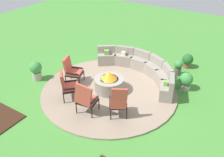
{
  "coord_description": "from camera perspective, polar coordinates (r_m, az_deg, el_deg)",
  "views": [
    {
      "loc": [
        4.08,
        -6.25,
        5.15
      ],
      "look_at": [
        0.0,
        0.2,
        0.45
      ],
      "focal_mm": 38.69,
      "sensor_mm": 36.0,
      "label": 1
    }
  ],
  "objects": [
    {
      "name": "lounge_chair_front_left",
      "position": [
        9.31,
        -9.43,
        1.98
      ],
      "size": [
        0.75,
        0.7,
        1.06
      ],
      "rotation": [
        0.0,
        0.0,
        5.02
      ],
      "color": "black",
      "rests_on": "patio_circle"
    },
    {
      "name": "ground_plane",
      "position": [
        9.07,
        -0.68,
        -2.98
      ],
      "size": [
        24.0,
        24.0,
        0.0
      ],
      "primitive_type": "plane",
      "color": "#478C38"
    },
    {
      "name": "potted_plant_0",
      "position": [
        10.02,
        -17.52,
        1.96
      ],
      "size": [
        0.49,
        0.49,
        0.78
      ],
      "color": "#A89E8E",
      "rests_on": "ground_plane"
    },
    {
      "name": "lounge_chair_back_left",
      "position": [
        7.66,
        -6.24,
        -4.68
      ],
      "size": [
        0.69,
        0.62,
        1.17
      ],
      "rotation": [
        0.0,
        0.0,
        6.42
      ],
      "color": "black",
      "rests_on": "patio_circle"
    },
    {
      "name": "lounge_chair_back_right",
      "position": [
        7.5,
        1.52,
        -5.44
      ],
      "size": [
        0.76,
        0.79,
        1.14
      ],
      "rotation": [
        0.0,
        0.0,
        6.91
      ],
      "color": "black",
      "rests_on": "patio_circle"
    },
    {
      "name": "curved_stone_bench",
      "position": [
        9.88,
        6.83,
        2.56
      ],
      "size": [
        3.94,
        2.05,
        0.81
      ],
      "color": "gray",
      "rests_on": "patio_circle"
    },
    {
      "name": "fire_pit",
      "position": [
        8.87,
        -0.69,
        -1.05
      ],
      "size": [
        1.08,
        1.08,
        0.77
      ],
      "color": "gray",
      "rests_on": "patio_circle"
    },
    {
      "name": "potted_plant_1",
      "position": [
        9.42,
        17.06,
        -0.49
      ],
      "size": [
        0.5,
        0.5,
        0.68
      ],
      "color": "#A89E8E",
      "rests_on": "ground_plane"
    },
    {
      "name": "patio_circle",
      "position": [
        9.05,
        -0.68,
        -2.83
      ],
      "size": [
        5.02,
        5.02,
        0.06
      ],
      "primitive_type": "cylinder",
      "color": "gray",
      "rests_on": "ground_plane"
    },
    {
      "name": "lounge_chair_front_right",
      "position": [
        8.44,
        -10.45,
        -1.47
      ],
      "size": [
        0.81,
        0.82,
        1.09
      ],
      "rotation": [
        0.0,
        0.0,
        5.48
      ],
      "color": "black",
      "rests_on": "patio_circle"
    },
    {
      "name": "potted_plant_2",
      "position": [
        11.0,
        17.42,
        4.13
      ],
      "size": [
        0.47,
        0.47,
        0.62
      ],
      "color": "brown",
      "rests_on": "ground_plane"
    },
    {
      "name": "potted_plant_3",
      "position": [
        10.28,
        15.39,
        2.6
      ],
      "size": [
        0.34,
        0.34,
        0.64
      ],
      "color": "#605B56",
      "rests_on": "ground_plane"
    }
  ]
}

